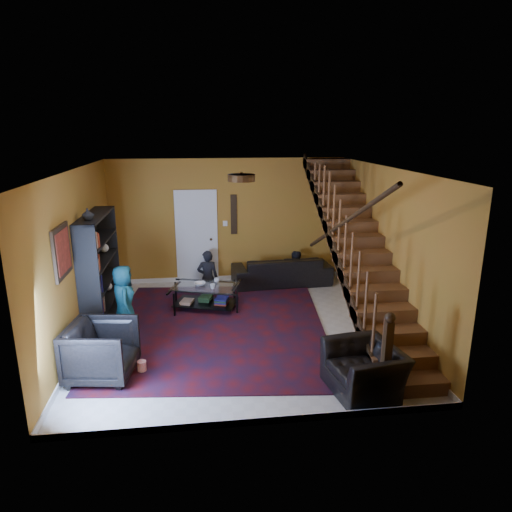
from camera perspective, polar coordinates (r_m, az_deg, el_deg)
The scene contains 21 objects.
floor at distance 8.19m, azimuth -2.20°, elevation -9.08°, with size 5.50×5.50×0.00m, color beige.
room at distance 9.40m, azimuth -11.07°, elevation -5.68°, with size 5.50×5.50×5.50m.
staircase at distance 8.16m, azimuth 12.71°, elevation 0.88°, with size 0.95×5.02×3.18m.
bookshelf at distance 8.57m, azimuth -18.87°, elevation -1.90°, with size 0.35×1.80×2.00m.
door at distance 10.42m, azimuth -7.41°, elevation 2.21°, with size 0.82×0.05×2.05m, color silver.
framed_picture at distance 7.01m, azimuth -23.10°, elevation 0.52°, with size 0.04×0.74×0.74m, color maroon.
wall_hanging at distance 10.35m, azimuth -2.79°, elevation 5.20°, with size 0.14×0.03×0.90m, color black.
ceiling_fixture at distance 6.68m, azimuth -1.84°, elevation 9.74°, with size 0.40×0.40×0.10m, color #3F2814.
rug at distance 8.22m, azimuth -4.84°, elevation -8.95°, with size 3.75×4.28×0.02m, color #430B10.
sofa at distance 10.36m, azimuth 3.22°, elevation -1.80°, with size 2.20×0.86×0.64m, color black.
armchair_left at distance 6.90m, azimuth -18.73°, elevation -11.18°, with size 0.88×0.90×0.82m, color black.
armchair_right at distance 6.45m, azimuth 13.36°, elevation -13.62°, with size 0.99×0.86×0.64m, color black.
person_adult_a at distance 10.29m, azimuth -6.05°, elevation -2.76°, with size 0.47×0.31×1.28m, color black.
person_adult_b at distance 10.52m, azimuth 4.84°, elevation -2.54°, with size 0.58×0.46×1.20m, color black.
person_child at distance 8.15m, azimuth -16.17°, elevation -5.26°, with size 0.59×0.38×1.21m, color #1A5565.
coffee_table at distance 9.00m, azimuth -6.32°, elevation -4.93°, with size 1.40×1.07×0.47m.
cup_a at distance 9.11m, azimuth -4.93°, elevation -3.02°, with size 0.11×0.11×0.09m, color #999999.
cup_b at distance 8.75m, azimuth -5.44°, elevation -3.80°, with size 0.10×0.10×0.09m, color #999999.
bowl at distance 8.99m, azimuth -7.04°, elevation -3.47°, with size 0.22×0.22×0.05m, color #999999.
vase at distance 7.84m, azimuth -20.30°, elevation 4.91°, with size 0.18×0.18×0.19m, color #999999.
popcorn_bucket at distance 7.03m, azimuth -14.08°, elevation -13.18°, with size 0.13×0.13×0.15m, color red.
Camera 1 is at (-0.61, -7.41, 3.43)m, focal length 32.00 mm.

